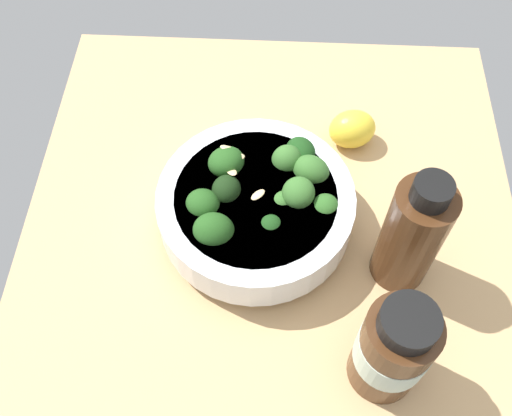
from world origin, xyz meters
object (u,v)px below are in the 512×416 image
Objects in this scene: bowl_of_broccoli at (257,205)px; bottle_short at (393,349)px; lemon_wedge at (352,129)px; bottle_tall at (412,235)px.

bottle_short reaches higher than bowl_of_broccoli.
lemon_wedge is at bearing 138.68° from bowl_of_broccoli.
bowl_of_broccoli is 1.51× the size of bottle_short.
bottle_tall is (5.24, 16.79, 3.59)cm from bowl_of_broccoli.
bottle_short is at bearing -12.68° from bottle_tall.
bottle_tall reaches higher than bowl_of_broccoli.
bottle_tall reaches higher than lemon_wedge.
bowl_of_broccoli is 3.71× the size of lemon_wedge.
bottle_tall is at bearing 167.32° from bottle_short.
lemon_wedge is (-13.55, 11.91, -1.83)cm from bowl_of_broccoli.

